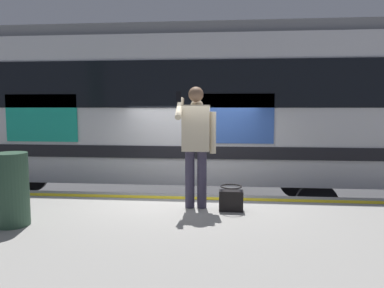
{
  "coord_description": "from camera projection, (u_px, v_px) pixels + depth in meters",
  "views": [
    {
      "loc": [
        -0.66,
        6.13,
        2.49
      ],
      "look_at": [
        -0.11,
        0.3,
        1.88
      ],
      "focal_mm": 34.0,
      "sensor_mm": 36.0,
      "label": 1
    }
  ],
  "objects": [
    {
      "name": "ground_plane",
      "position": [
        187.0,
        249.0,
        6.39
      ],
      "size": [
        24.51,
        24.51,
        0.0
      ],
      "primitive_type": "plane",
      "color": "#3D3D3F"
    },
    {
      "name": "platform",
      "position": [
        172.0,
        268.0,
        4.52
      ],
      "size": [
        16.01,
        3.67,
        0.98
      ],
      "primitive_type": "cube",
      "color": "gray",
      "rests_on": "ground"
    },
    {
      "name": "safety_line",
      "position": [
        185.0,
        198.0,
        5.99
      ],
      "size": [
        15.68,
        0.16,
        0.01
      ],
      "primitive_type": "cube",
      "color": "yellow",
      "rests_on": "platform"
    },
    {
      "name": "track_rail_near",
      "position": [
        195.0,
        219.0,
        7.82
      ],
      "size": [
        20.81,
        0.08,
        0.16
      ],
      "primitive_type": "cube",
      "color": "slate",
      "rests_on": "ground"
    },
    {
      "name": "track_rail_far",
      "position": [
        200.0,
        202.0,
        9.24
      ],
      "size": [
        20.81,
        0.08,
        0.16
      ],
      "primitive_type": "cube",
      "color": "slate",
      "rests_on": "ground"
    },
    {
      "name": "train_carriage",
      "position": [
        150.0,
        106.0,
        8.38
      ],
      "size": [
        10.91,
        2.76,
        3.94
      ],
      "color": "silver",
      "rests_on": "ground"
    },
    {
      "name": "passenger",
      "position": [
        196.0,
        137.0,
        5.34
      ],
      "size": [
        0.57,
        0.55,
        1.79
      ],
      "color": "#383347",
      "rests_on": "platform"
    },
    {
      "name": "handbag",
      "position": [
        231.0,
        199.0,
        5.26
      ],
      "size": [
        0.35,
        0.31,
        0.37
      ],
      "color": "black",
      "rests_on": "platform"
    },
    {
      "name": "trash_bin",
      "position": [
        12.0,
        189.0,
        4.58
      ],
      "size": [
        0.41,
        0.41,
        0.93
      ],
      "primitive_type": "cylinder",
      "color": "#2D4C38",
      "rests_on": "platform"
    }
  ]
}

